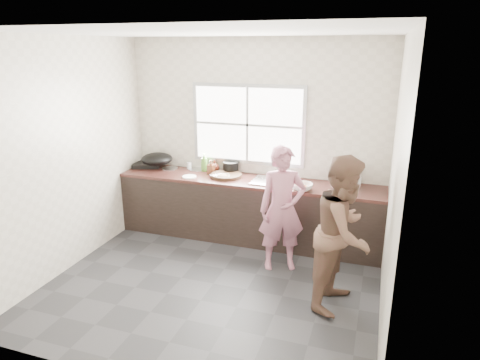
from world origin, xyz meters
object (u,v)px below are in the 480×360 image
(bowl_crabs, at_px, (302,187))
(person_side, at_px, (344,233))
(pot_lid_left, at_px, (170,168))
(bowl_mince, at_px, (222,177))
(black_pot, at_px, (231,167))
(glass_jar, at_px, (189,166))
(bowl_held, at_px, (275,183))
(bottle_brown_short, at_px, (215,166))
(burner, at_px, (147,164))
(wok, at_px, (157,159))
(cutting_board, at_px, (226,175))
(bottle_brown_tall, at_px, (211,167))
(bottle_green, at_px, (204,162))
(plate_food, at_px, (189,177))
(dish_rack, at_px, (346,176))
(woman, at_px, (282,213))
(pot_lid_right, at_px, (198,169))

(bowl_crabs, bearing_deg, person_side, -58.49)
(pot_lid_left, bearing_deg, person_side, -27.14)
(bowl_mince, height_order, black_pot, black_pot)
(bowl_crabs, xyz_separation_m, glass_jar, (-1.75, 0.44, 0.01))
(bowl_held, relative_size, glass_jar, 1.91)
(bottle_brown_short, bearing_deg, bowl_crabs, -18.05)
(burner, xyz_separation_m, wok, (0.22, -0.09, 0.12))
(person_side, distance_m, burner, 3.34)
(bottle_brown_short, relative_size, glass_jar, 1.62)
(wok, bearing_deg, person_side, -24.85)
(cutting_board, distance_m, bottle_brown_tall, 0.28)
(burner, bearing_deg, bowl_held, -8.92)
(bottle_green, bearing_deg, bottle_brown_short, 17.06)
(cutting_board, xyz_separation_m, bowl_held, (0.72, -0.16, 0.01))
(person_side, xyz_separation_m, wok, (-2.81, 1.30, 0.21))
(bowl_held, height_order, plate_food, bowl_held)
(bowl_mince, distance_m, glass_jar, 0.70)
(dish_rack, bearing_deg, woman, -133.92)
(person_side, bearing_deg, cutting_board, 67.55)
(bowl_held, relative_size, plate_food, 0.94)
(cutting_board, distance_m, bowl_mince, 0.09)
(cutting_board, bearing_deg, wok, 176.14)
(person_side, height_order, pot_lid_left, person_side)
(cutting_board, bearing_deg, bowl_mince, -103.65)
(glass_jar, xyz_separation_m, pot_lid_right, (0.14, 0.00, -0.04))
(wok, bearing_deg, bottle_brown_tall, 0.42)
(woman, relative_size, glass_jar, 14.80)
(bowl_mince, xyz_separation_m, pot_lid_left, (-0.90, 0.21, -0.02))
(person_side, distance_m, pot_lid_left, 2.96)
(bowl_held, xyz_separation_m, bottle_brown_short, (-0.98, 0.37, 0.05))
(bottle_brown_short, bearing_deg, pot_lid_right, 180.00)
(bowl_held, relative_size, bottle_green, 0.69)
(black_pot, relative_size, glass_jar, 2.33)
(glass_jar, xyz_separation_m, pot_lid_left, (-0.27, -0.09, -0.04))
(black_pot, bearing_deg, pot_lid_right, 180.00)
(bottle_brown_short, height_order, burner, bottle_brown_short)
(woman, relative_size, cutting_board, 3.28)
(black_pot, bearing_deg, plate_food, -139.65)
(bottle_brown_tall, relative_size, bottle_brown_short, 1.17)
(person_side, distance_m, plate_food, 2.42)
(dish_rack, bearing_deg, pot_lid_right, 173.16)
(bottle_green, distance_m, dish_rack, 1.99)
(cutting_board, xyz_separation_m, black_pot, (-0.01, 0.21, 0.06))
(bowl_crabs, xyz_separation_m, bottle_green, (-1.49, 0.40, 0.10))
(glass_jar, xyz_separation_m, burner, (-0.67, -0.05, -0.02))
(bottle_green, height_order, bottle_brown_short, bottle_green)
(dish_rack, bearing_deg, wok, 176.95)
(bottle_brown_short, bearing_deg, person_side, -36.30)
(black_pot, bearing_deg, bowl_held, -26.74)
(bottle_green, height_order, bottle_brown_tall, bottle_green)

